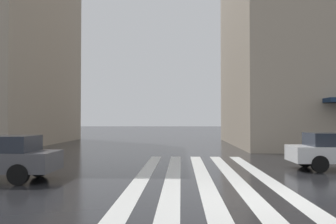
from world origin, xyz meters
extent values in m
plane|color=black|center=(0.00, 0.00, 0.00)|extent=(220.00, 220.00, 0.00)
cube|color=silver|center=(4.00, -0.39, 0.00)|extent=(13.00, 0.50, 0.01)
cube|color=silver|center=(4.00, 0.61, 0.00)|extent=(13.00, 0.50, 0.01)
cube|color=silver|center=(4.00, 1.61, 0.00)|extent=(13.00, 0.50, 0.01)
cube|color=silver|center=(4.00, 2.61, 0.00)|extent=(13.00, 0.50, 0.01)
cube|color=silver|center=(4.00, 3.61, 0.00)|extent=(13.00, 0.50, 0.01)
cylinder|color=black|center=(1.68, 7.07, 0.31)|extent=(0.20, 0.62, 0.62)
cylinder|color=black|center=(3.33, 7.07, 0.31)|extent=(0.20, 0.62, 0.62)
cylinder|color=black|center=(6.33, -2.66, 0.31)|extent=(0.20, 0.62, 0.62)
cylinder|color=black|center=(4.67, -2.66, 0.31)|extent=(0.20, 0.62, 0.62)
camera|label=1|loc=(-9.25, 2.34, 1.89)|focal=40.71mm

